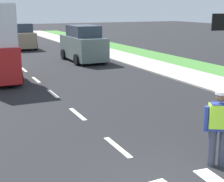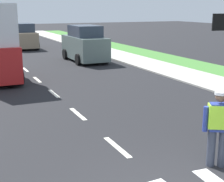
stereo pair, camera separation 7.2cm
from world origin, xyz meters
name	(u,v)px [view 2 (the right image)]	position (x,y,z in m)	size (l,w,h in m)	color
ground_plane	(9,56)	(0.00, 21.00, 0.00)	(96.00, 96.00, 0.00)	black
sidewalk_right	(183,74)	(7.20, 10.00, 0.00)	(2.40, 72.00, 0.14)	#B2ADA3
grass_verge_right	(219,71)	(9.60, 10.00, 0.00)	(2.40, 72.00, 0.06)	#478438
lane_center_line	(1,49)	(0.00, 25.20, 0.00)	(0.14, 46.40, 0.01)	silver
road_worker	(220,125)	(1.55, 0.87, 0.93)	(0.74, 0.47, 1.67)	#383D4C
car_outgoing_far	(23,37)	(1.80, 24.96, 0.97)	(2.00, 4.10, 2.10)	gray
car_parked_far	(85,45)	(4.09, 16.28, 1.06)	(2.03, 4.32, 2.27)	slate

